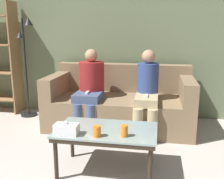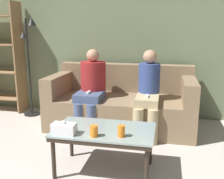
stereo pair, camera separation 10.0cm
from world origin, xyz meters
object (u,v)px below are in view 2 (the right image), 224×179
object	(u,v)px
cup_near_left	(94,131)
seated_person_left_end	(91,86)
cup_near_right	(121,131)
tissue_box	(64,128)
couch	(122,104)
coffee_table	(104,133)
seated_person_mid_left	(148,91)
standing_lamp	(29,57)

from	to	relation	value
cup_near_left	seated_person_left_end	size ratio (longest dim) A/B	0.09
cup_near_right	tissue_box	bearing A→B (deg)	-175.51
cup_near_left	tissue_box	world-z (taller)	tissue_box
couch	seated_person_left_end	bearing A→B (deg)	-153.06
couch	coffee_table	size ratio (longest dim) A/B	2.10
cup_near_left	coffee_table	bearing A→B (deg)	76.06
seated_person_mid_left	cup_near_left	bearing A→B (deg)	-107.03
seated_person_left_end	seated_person_mid_left	world-z (taller)	seated_person_mid_left
seated_person_left_end	seated_person_mid_left	xyz separation A→B (m)	(0.79, -0.04, -0.02)
couch	coffee_table	bearing A→B (deg)	-87.54
cup_near_right	standing_lamp	bearing A→B (deg)	137.26
cup_near_right	seated_person_left_end	bearing A→B (deg)	117.10
cup_near_right	couch	bearing A→B (deg)	99.71
seated_person_mid_left	cup_near_right	bearing A→B (deg)	-96.78
couch	coffee_table	distance (m)	1.32
cup_near_left	tissue_box	bearing A→B (deg)	179.33
cup_near_right	seated_person_mid_left	xyz separation A→B (m)	(0.15, 1.22, 0.09)
tissue_box	seated_person_left_end	bearing A→B (deg)	95.07
coffee_table	standing_lamp	xyz separation A→B (m)	(-1.59, 1.50, 0.56)
coffee_table	seated_person_left_end	distance (m)	1.22
tissue_box	standing_lamp	size ratio (longest dim) A/B	0.14
coffee_table	cup_near_left	size ratio (longest dim) A/B	9.56
cup_near_right	seated_person_left_end	size ratio (longest dim) A/B	0.10
standing_lamp	cup_near_left	bearing A→B (deg)	-47.71
standing_lamp	seated_person_left_end	xyz separation A→B (m)	(1.14, -0.38, -0.35)
seated_person_mid_left	coffee_table	bearing A→B (deg)	-107.59
seated_person_left_end	coffee_table	bearing A→B (deg)	-67.87
standing_lamp	seated_person_left_end	bearing A→B (deg)	-18.68
cup_near_left	cup_near_right	xyz separation A→B (m)	(0.24, 0.05, 0.00)
cup_near_left	standing_lamp	size ratio (longest dim) A/B	0.06
coffee_table	seated_person_left_end	xyz separation A→B (m)	(-0.45, 1.11, 0.21)
coffee_table	cup_near_right	bearing A→B (deg)	-37.91
coffee_table	seated_person_left_end	size ratio (longest dim) A/B	0.86
couch	standing_lamp	xyz separation A→B (m)	(-1.53, 0.18, 0.64)
standing_lamp	seated_person_mid_left	distance (m)	2.01
standing_lamp	tissue_box	bearing A→B (deg)	-53.45
coffee_table	standing_lamp	distance (m)	2.26
standing_lamp	seated_person_mid_left	world-z (taller)	standing_lamp
couch	cup_near_left	distance (m)	1.52
tissue_box	standing_lamp	distance (m)	2.16
couch	standing_lamp	distance (m)	1.67
coffee_table	seated_person_mid_left	distance (m)	1.14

